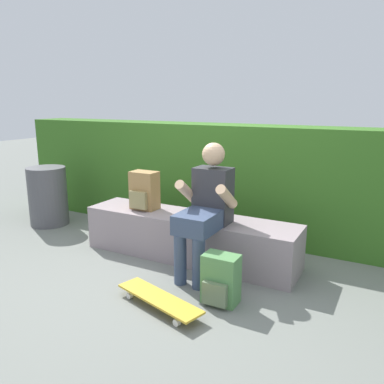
{
  "coord_description": "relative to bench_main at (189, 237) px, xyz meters",
  "views": [
    {
      "loc": [
        1.8,
        -2.81,
        1.58
      ],
      "look_at": [
        -0.03,
        0.57,
        0.66
      ],
      "focal_mm": 36.36,
      "sensor_mm": 36.0,
      "label": 1
    }
  ],
  "objects": [
    {
      "name": "backpack_on_bench",
      "position": [
        -0.53,
        -0.01,
        0.42
      ],
      "size": [
        0.28,
        0.23,
        0.4
      ],
      "color": "#A37A47",
      "rests_on": "bench_main"
    },
    {
      "name": "skateboard_near_person",
      "position": [
        0.27,
        -0.97,
        -0.15
      ],
      "size": [
        0.82,
        0.41,
        0.09
      ],
      "color": "gold",
      "rests_on": "ground"
    },
    {
      "name": "ground_plane",
      "position": [
        0.0,
        -0.45,
        -0.23
      ],
      "size": [
        24.0,
        24.0,
        0.0
      ],
      "primitive_type": "plane",
      "color": "slate"
    },
    {
      "name": "trash_bin",
      "position": [
        -2.13,
        0.12,
        0.15
      ],
      "size": [
        0.48,
        0.48,
        0.75
      ],
      "color": "#4C4C51",
      "rests_on": "ground"
    },
    {
      "name": "hedge_row",
      "position": [
        0.19,
        0.94,
        0.42
      ],
      "size": [
        6.24,
        0.52,
        1.3
      ],
      "color": "#346820",
      "rests_on": "ground"
    },
    {
      "name": "backpack_on_ground",
      "position": [
        0.66,
        -0.67,
        -0.03
      ],
      "size": [
        0.28,
        0.23,
        0.4
      ],
      "color": "#51894C",
      "rests_on": "ground"
    },
    {
      "name": "person_skater",
      "position": [
        0.3,
        -0.22,
        0.42
      ],
      "size": [
        0.49,
        0.62,
        1.2
      ],
      "color": "#333338",
      "rests_on": "ground"
    },
    {
      "name": "bench_main",
      "position": [
        0.0,
        0.0,
        0.0
      ],
      "size": [
        2.22,
        0.5,
        0.45
      ],
      "color": "gray",
      "rests_on": "ground"
    }
  ]
}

